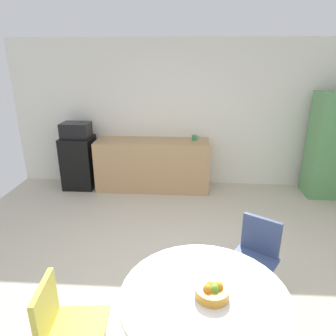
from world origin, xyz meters
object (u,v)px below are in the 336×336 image
Objects in this scene: locker_cabinet at (329,146)px; chair_yellow at (61,321)px; chair_navy at (256,250)px; mug_white at (194,138)px; round_table at (204,308)px; mini_fridge at (79,162)px; microwave at (76,130)px; fruit_bowl at (212,291)px.

locker_cabinet is 2.12× the size of chair_yellow.
locker_cabinet is at bearing 46.76° from chair_yellow.
locker_cabinet reaches higher than chair_navy.
chair_navy is 6.43× the size of mug_white.
chair_yellow is at bearing -174.90° from round_table.
mini_fridge is 1.96× the size of microwave.
locker_cabinet is at bearing -1.32° from mini_fridge.
chair_yellow is at bearing -105.41° from mug_white.
chair_navy is 2.78m from mug_white.
round_table is (2.09, -3.46, 0.14)m from mini_fridge.
microwave is 2.03× the size of fruit_bowl.
chair_yellow is (1.09, -3.55, -0.55)m from microwave.
round_table is 3.55m from mug_white.
fruit_bowl reaches higher than round_table.
fruit_bowl is at bearing -16.35° from round_table.
fruit_bowl is (2.14, -3.48, 0.31)m from mini_fridge.
mug_white is (1.00, 3.62, 0.43)m from chair_yellow.
mini_fridge reaches higher than fruit_bowl.
chair_yellow is 3.52× the size of fruit_bowl.
round_table is 0.18m from fruit_bowl.
chair_yellow is (-3.25, -3.45, -0.36)m from locker_cabinet.
microwave is at bearing 178.68° from locker_cabinet.
chair_navy is 1.81m from chair_yellow.
chair_yellow is (1.09, -3.55, 0.05)m from mini_fridge.
mug_white is at bearing 175.70° from locker_cabinet.
mug_white is at bearing 90.86° from fruit_bowl.
mini_fridge is 3.72m from chair_navy.
round_table is at bearing 5.10° from chair_yellow.
chair_navy is 1.03m from fruit_bowl.
fruit_bowl is at bearing -120.14° from chair_navy.
chair_yellow is 3.78m from mug_white.
mini_fridge is 1.13× the size of chair_navy.
round_table is at bearing -58.85° from mini_fridge.
fruit_bowl is (2.14, -3.48, -0.29)m from microwave.
mug_white is (-2.25, 0.17, 0.07)m from locker_cabinet.
fruit_bowl is at bearing -58.37° from mini_fridge.
microwave is at bearing 107.06° from chair_yellow.
locker_cabinet is 13.67× the size of mug_white.
fruit_bowl reaches higher than chair_navy.
microwave is at bearing 121.15° from round_table.
mini_fridge is 4.05m from round_table.
microwave is (0.00, 0.00, 0.60)m from mini_fridge.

